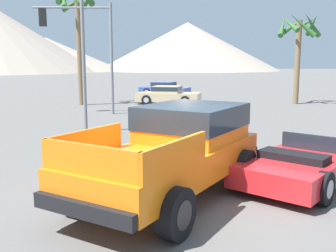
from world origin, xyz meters
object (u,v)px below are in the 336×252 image
(palm_tree_short, at_px, (78,18))
(orange_pickup_truck, at_px, (178,146))
(traffic_light_main, at_px, (82,37))
(parked_car_blue, at_px, (164,88))
(red_convertible_car, at_px, (305,164))
(palm_tree_leaning, at_px, (299,36))
(parked_car_tan, at_px, (168,95))

(palm_tree_short, bearing_deg, orange_pickup_truck, -72.95)
(traffic_light_main, bearing_deg, orange_pickup_truck, 108.38)
(orange_pickup_truck, distance_m, parked_car_blue, 25.34)
(orange_pickup_truck, bearing_deg, parked_car_blue, 122.26)
(traffic_light_main, bearing_deg, red_convertible_car, 120.83)
(palm_tree_short, distance_m, palm_tree_leaning, 14.32)
(red_convertible_car, distance_m, palm_tree_short, 19.67)
(traffic_light_main, bearing_deg, parked_car_tan, -133.19)
(orange_pickup_truck, distance_m, parked_car_tan, 18.24)
(orange_pickup_truck, xyz_separation_m, parked_car_blue, (0.16, 25.33, -0.48))
(orange_pickup_truck, distance_m, palm_tree_leaning, 20.31)
(orange_pickup_truck, height_order, parked_car_blue, orange_pickup_truck)
(orange_pickup_truck, relative_size, palm_tree_short, 0.73)
(parked_car_blue, distance_m, palm_tree_leaning, 11.98)
(red_convertible_car, distance_m, parked_car_tan, 17.62)
(red_convertible_car, xyz_separation_m, parked_car_blue, (-2.85, 24.51, 0.15))
(parked_car_tan, xyz_separation_m, palm_tree_short, (-5.75, -0.41, 4.91))
(palm_tree_leaning, bearing_deg, red_convertible_car, -108.66)
(red_convertible_car, relative_size, palm_tree_short, 0.59)
(palm_tree_short, relative_size, palm_tree_leaning, 1.26)
(traffic_light_main, bearing_deg, parked_car_blue, -110.67)
(parked_car_blue, xyz_separation_m, traffic_light_main, (-4.56, -12.09, 3.51))
(parked_car_blue, height_order, traffic_light_main, traffic_light_main)
(orange_pickup_truck, xyz_separation_m, red_convertible_car, (3.01, 0.83, -0.63))
(parked_car_tan, relative_size, parked_car_blue, 1.00)
(parked_car_tan, bearing_deg, red_convertible_car, 24.17)
(red_convertible_car, distance_m, parked_car_blue, 24.67)
(parked_car_tan, bearing_deg, orange_pickup_truck, 14.38)
(red_convertible_car, bearing_deg, parked_car_blue, 137.92)
(orange_pickup_truck, distance_m, red_convertible_car, 3.18)
(parked_car_blue, distance_m, palm_tree_short, 10.60)
(parked_car_tan, bearing_deg, palm_tree_short, -70.70)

